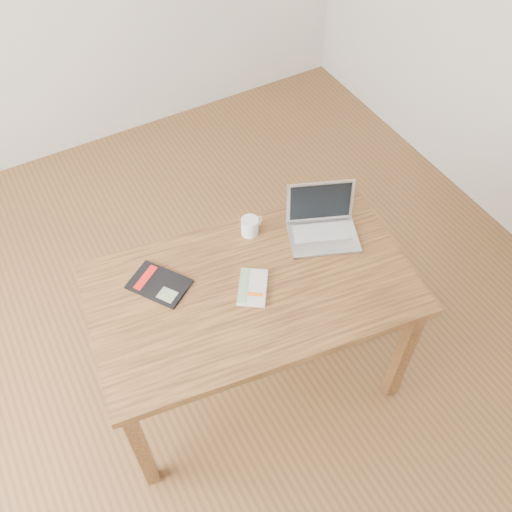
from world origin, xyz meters
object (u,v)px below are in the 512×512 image
white_guidebook (253,287)px  laptop (322,224)px  desk (253,299)px  coffee_mug (250,226)px  black_guidebook (159,284)px

white_guidebook → laptop: size_ratio=0.59×
white_guidebook → laptop: (0.42, 0.13, 0.04)m
desk → laptop: 0.45m
desk → white_guidebook: 0.10m
desk → laptop: laptop is taller
coffee_mug → laptop: bearing=-40.8°
white_guidebook → laptop: laptop is taller
laptop → desk: bearing=-141.8°
desk → black_guidebook: bearing=158.1°
desk → coffee_mug: coffee_mug is taller
black_guidebook → desk: bearing=-64.3°
laptop → coffee_mug: laptop is taller
black_guidebook → coffee_mug: coffee_mug is taller
desk → black_guidebook: (-0.33, 0.19, 0.10)m
laptop → coffee_mug: 0.31m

